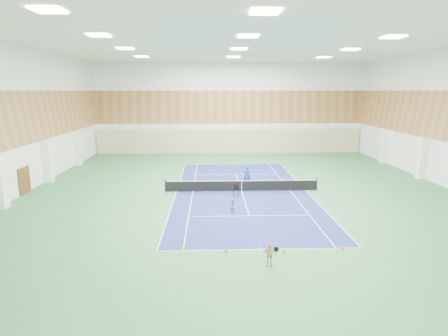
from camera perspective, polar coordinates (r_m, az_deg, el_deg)
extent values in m
plane|color=#2F6F3F|center=(31.71, 2.69, -3.54)|extent=(40.00, 40.00, 0.00)
cube|color=navy|center=(31.70, 2.69, -3.54)|extent=(10.97, 23.77, 0.01)
cube|color=#C6B793|center=(50.75, 0.84, 4.08)|extent=(35.40, 0.16, 3.20)
cube|color=#593319|center=(34.86, -28.12, -1.68)|extent=(0.08, 1.80, 2.20)
imported|color=#22389C|center=(33.37, 3.49, -1.19)|extent=(0.67, 0.45, 1.80)
imported|color=gray|center=(26.04, 1.39, -5.81)|extent=(0.56, 0.49, 0.99)
imported|color=tan|center=(18.66, 6.92, -12.97)|extent=(0.68, 0.32, 1.14)
cone|color=#FF5A0D|center=(25.45, -4.94, -7.16)|extent=(0.22, 0.22, 0.24)
cone|color=#FF480D|center=(25.84, -0.16, -6.83)|extent=(0.21, 0.21, 0.23)
cone|color=orange|center=(25.83, 5.39, -6.87)|extent=(0.23, 0.23, 0.25)
cone|color=orange|center=(25.78, 12.92, -7.23)|extent=(0.17, 0.17, 0.19)
cone|color=orange|center=(20.56, -6.00, -11.90)|extent=(0.22, 0.22, 0.24)
cone|color=#E3550B|center=(20.15, 0.36, -12.35)|extent=(0.21, 0.21, 0.23)
cone|color=#D75B0B|center=(20.19, 9.12, -12.44)|extent=(0.22, 0.22, 0.24)
cone|color=#E35D0B|center=(21.40, 17.62, -11.42)|extent=(0.22, 0.22, 0.25)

